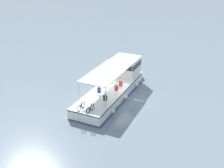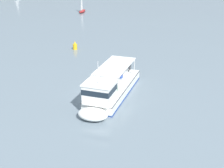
% 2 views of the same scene
% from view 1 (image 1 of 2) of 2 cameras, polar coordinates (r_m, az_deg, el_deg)
% --- Properties ---
extents(ground_plane, '(400.00, 400.00, 0.00)m').
position_cam_1_polar(ground_plane, '(27.89, 2.15, -3.08)').
color(ground_plane, slate).
extents(ferry_main, '(12.72, 8.55, 5.32)m').
position_cam_1_polar(ferry_main, '(28.74, 0.86, 0.07)').
color(ferry_main, white).
rests_on(ferry_main, ground).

